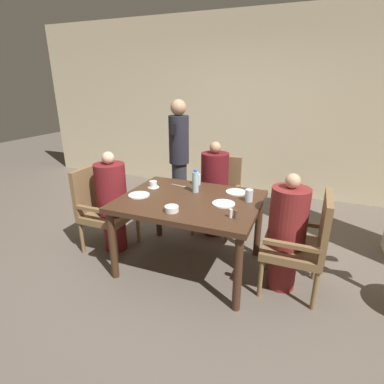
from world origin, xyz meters
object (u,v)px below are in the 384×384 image
at_px(chair_left_side, 102,206).
at_px(teacup_with_saucer, 153,185).
at_px(plate_main_left, 224,204).
at_px(plate_main_right, 236,192).
at_px(plate_dessert_center, 139,195).
at_px(diner_in_far_chair, 214,188).
at_px(diner_in_left_chair, 112,201).
at_px(diner_in_right_chair, 287,232).
at_px(glass_tall_near, 249,195).
at_px(chair_right_side, 303,241).
at_px(chair_far_side, 218,192).
at_px(glass_tall_mid, 197,179).
at_px(bowl_small, 172,209).
at_px(water_bottle, 195,182).
at_px(standing_host, 179,155).

distance_m(chair_left_side, teacup_with_saucer, 0.65).
xyz_separation_m(plate_main_left, plate_main_right, (0.03, 0.34, 0.00)).
bearing_deg(plate_dessert_center, diner_in_far_chair, 60.54).
distance_m(diner_in_left_chair, teacup_with_saucer, 0.49).
xyz_separation_m(diner_in_right_chair, glass_tall_near, (-0.37, 0.14, 0.23)).
distance_m(chair_right_side, plate_main_right, 0.79).
bearing_deg(glass_tall_near, chair_far_side, 124.81).
height_order(diner_in_far_chair, glass_tall_mid, diner_in_far_chair).
bearing_deg(diner_in_left_chair, chair_left_side, -180.00).
bearing_deg(bowl_small, glass_tall_mid, 94.25).
xyz_separation_m(chair_right_side, plate_dessert_center, (-1.54, -0.11, 0.24)).
relative_size(plate_main_left, bowl_small, 1.72).
height_order(diner_in_left_chair, water_bottle, diner_in_left_chair).
height_order(chair_left_side, chair_right_side, same).
distance_m(chair_left_side, plate_main_right, 1.47).
relative_size(diner_in_left_chair, chair_right_side, 1.21).
bearing_deg(plate_main_right, water_bottle, -161.24).
bearing_deg(plate_main_right, diner_in_left_chair, -165.60).
xyz_separation_m(chair_left_side, diner_in_far_chair, (1.04, 0.76, 0.09)).
bearing_deg(glass_tall_near, plate_main_right, 132.01).
distance_m(diner_in_far_chair, chair_right_side, 1.30).
bearing_deg(water_bottle, plate_main_right, 18.76).
bearing_deg(diner_in_far_chair, teacup_with_saucer, -128.14).
distance_m(diner_in_left_chair, glass_tall_near, 1.45).
relative_size(plate_dessert_center, glass_tall_near, 1.81).
relative_size(chair_left_side, diner_in_left_chair, 0.83).
relative_size(diner_in_left_chair, plate_dessert_center, 5.36).
relative_size(diner_in_right_chair, bowl_small, 8.94).
bearing_deg(diner_in_left_chair, plate_main_left, -0.69).
relative_size(chair_far_side, plate_main_right, 4.44).
bearing_deg(diner_in_left_chair, glass_tall_near, 5.74).
distance_m(standing_host, water_bottle, 1.16).
relative_size(bowl_small, glass_tall_near, 1.05).
bearing_deg(glass_tall_mid, diner_in_far_chair, 75.50).
relative_size(diner_in_right_chair, glass_tall_near, 9.41).
bearing_deg(glass_tall_mid, water_bottle, -73.41).
height_order(plate_dessert_center, water_bottle, water_bottle).
relative_size(diner_in_left_chair, standing_host, 0.71).
distance_m(diner_in_right_chair, plate_dessert_center, 1.41).
relative_size(diner_in_far_chair, chair_right_side, 1.24).
relative_size(plate_dessert_center, water_bottle, 0.90).
bearing_deg(chair_right_side, water_bottle, 169.65).
bearing_deg(plate_main_left, diner_in_right_chair, 1.50).
bearing_deg(chair_left_side, diner_in_right_chair, 0.00).
distance_m(plate_dessert_center, glass_tall_near, 1.05).
xyz_separation_m(chair_left_side, chair_far_side, (1.04, 0.90, 0.00)).
height_order(diner_in_right_chair, bowl_small, diner_in_right_chair).
bearing_deg(glass_tall_near, diner_in_left_chair, -174.26).
bearing_deg(water_bottle, diner_in_right_chair, -11.92).
bearing_deg(chair_right_side, plate_main_left, -178.80).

